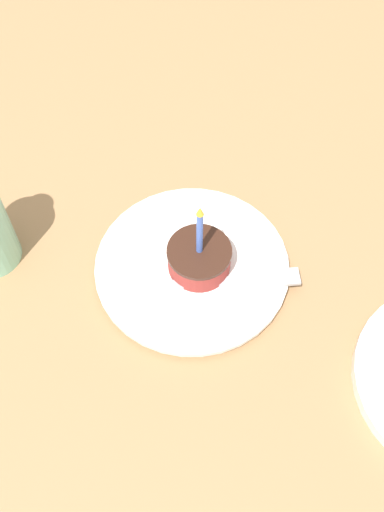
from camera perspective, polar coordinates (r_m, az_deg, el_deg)
ground_plane at (r=0.80m, az=-2.07°, el=-3.47°), size 2.40×2.40×0.04m
plate at (r=0.78m, az=-0.00°, el=-1.04°), size 0.25×0.25×0.02m
cake_slice at (r=0.76m, az=0.69°, el=-0.14°), size 0.08×0.08×0.12m
fork at (r=0.76m, az=4.88°, el=-2.30°), size 0.08×0.17×0.00m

